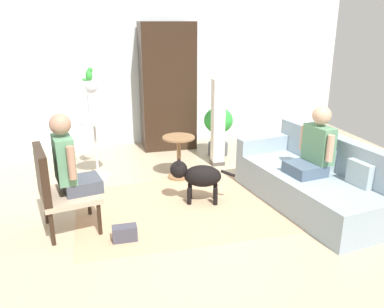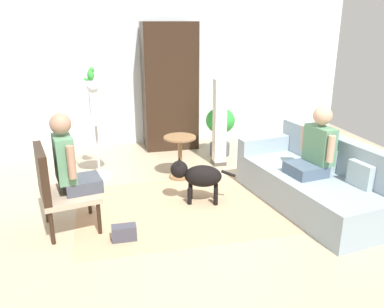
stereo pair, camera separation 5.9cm
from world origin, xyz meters
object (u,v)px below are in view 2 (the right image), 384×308
at_px(parrot, 91,74).
at_px(handbag, 124,233).
at_px(dog, 198,175).
at_px(bird_cage_stand, 96,128).
at_px(potted_plant, 220,126).
at_px(armchair, 56,185).
at_px(column_lamp, 220,123).
at_px(person_on_couch, 315,148).
at_px(armoire_cabinet, 169,87).
at_px(person_on_armchair, 69,161).
at_px(round_end_table, 180,153).
at_px(couch, 313,182).

bearing_deg(parrot, handbag, -82.54).
xyz_separation_m(dog, bird_cage_stand, (-1.20, 1.14, 0.39)).
bearing_deg(potted_plant, handbag, -126.22).
height_order(armchair, column_lamp, column_lamp).
bearing_deg(person_on_couch, bird_cage_stand, 148.50).
relative_size(armchair, column_lamp, 0.71).
height_order(armoire_cabinet, handbag, armoire_cabinet).
distance_m(person_on_armchair, parrot, 1.65).
bearing_deg(column_lamp, bird_cage_stand, -176.12).
bearing_deg(dog, round_end_table, 93.48).
height_order(round_end_table, handbag, round_end_table).
bearing_deg(handbag, person_on_armchair, 141.54).
distance_m(armoire_cabinet, handbag, 3.43).
bearing_deg(armchair, armoire_cabinet, 57.97).
distance_m(potted_plant, armoire_cabinet, 1.15).
height_order(person_on_couch, potted_plant, person_on_couch).
bearing_deg(bird_cage_stand, dog, -43.40).
relative_size(person_on_couch, column_lamp, 0.61).
height_order(person_on_armchair, round_end_table, person_on_armchair).
xyz_separation_m(round_end_table, bird_cage_stand, (-1.15, 0.28, 0.38)).
xyz_separation_m(dog, armoire_cabinet, (0.08, 2.39, 0.73)).
distance_m(person_on_armchair, round_end_table, 1.90).
height_order(round_end_table, bird_cage_stand, bird_cage_stand).
distance_m(column_lamp, armoire_cabinet, 1.33).
relative_size(column_lamp, handbag, 5.32).
relative_size(dog, column_lamp, 0.58).
bearing_deg(parrot, round_end_table, -13.54).
bearing_deg(dog, potted_plant, 64.63).
distance_m(armchair, bird_cage_stand, 1.57).
relative_size(dog, armoire_cabinet, 0.36).
distance_m(bird_cage_stand, handbag, 1.99).
bearing_deg(handbag, dog, 36.60).
xyz_separation_m(dog, column_lamp, (0.66, 1.27, 0.32)).
bearing_deg(round_end_table, handbag, -120.22).
relative_size(armchair, person_on_armchair, 1.10).
relative_size(couch, column_lamp, 1.62).
xyz_separation_m(person_on_couch, potted_plant, (-0.52, 2.14, -0.24)).
distance_m(armchair, dog, 1.68).
distance_m(round_end_table, armoire_cabinet, 1.69).
bearing_deg(parrot, armchair, -105.66).
distance_m(round_end_table, potted_plant, 1.23).
bearing_deg(person_on_couch, armchair, 178.79).
bearing_deg(armoire_cabinet, potted_plant, -42.22).
bearing_deg(column_lamp, dog, -117.56).
height_order(bird_cage_stand, handbag, bird_cage_stand).
height_order(person_on_armchair, armoire_cabinet, armoire_cabinet).
xyz_separation_m(person_on_couch, handbag, (-2.31, -0.31, -0.67)).
distance_m(person_on_couch, potted_plant, 2.21).
relative_size(armchair, parrot, 5.26).
bearing_deg(armchair, dog, 12.22).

